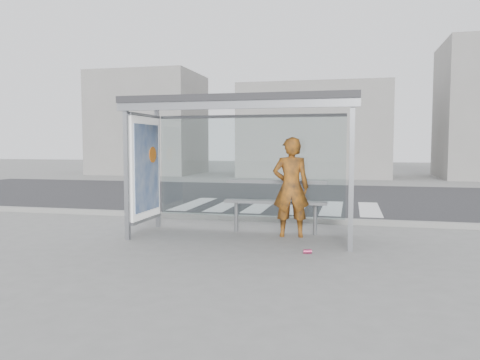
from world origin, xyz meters
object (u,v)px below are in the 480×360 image
bus_shelter (224,132)px  soda_can (307,251)px  person (291,187)px  bench (275,202)px

bus_shelter → soda_can: 2.81m
soda_can → person: bearing=108.2°
bench → soda_can: size_ratio=15.27×
bus_shelter → bench: bearing=29.7°
person → soda_can: 1.68m
bus_shelter → person: (1.26, 0.23, -1.04)m
bus_shelter → person: 1.65m
person → bench: (-0.35, 0.30, -0.33)m
person → bus_shelter: bearing=0.9°
bench → bus_shelter: bearing=-150.3°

